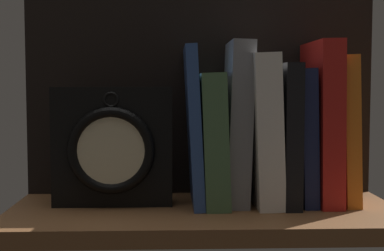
{
  "coord_description": "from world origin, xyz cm",
  "views": [
    {
      "loc": [
        -4.89,
        -82.26,
        18.46
      ],
      "look_at": [
        -1.71,
        3.81,
        12.25
      ],
      "focal_mm": 51.59,
      "sensor_mm": 36.0,
      "label": 1
    }
  ],
  "objects_px": {
    "book_blue_modern": "(194,125)",
    "book_black_skeptic": "(284,134)",
    "book_navy_bierce": "(301,136)",
    "framed_clock": "(113,147)",
    "book_orange_pandolfini": "(341,130)",
    "book_white_catcher": "(262,129)",
    "book_gray_chess": "(237,123)",
    "book_red_requiem": "(321,123)",
    "book_green_romantic": "(213,139)"
  },
  "relations": [
    {
      "from": "book_red_requiem",
      "to": "book_orange_pandolfini",
      "type": "distance_m",
      "value": 0.03
    },
    {
      "from": "book_gray_chess",
      "to": "book_orange_pandolfini",
      "type": "height_order",
      "value": "book_gray_chess"
    },
    {
      "from": "book_gray_chess",
      "to": "book_white_catcher",
      "type": "height_order",
      "value": "book_gray_chess"
    },
    {
      "from": "book_blue_modern",
      "to": "book_green_romantic",
      "type": "distance_m",
      "value": 0.04
    },
    {
      "from": "book_navy_bierce",
      "to": "framed_clock",
      "type": "distance_m",
      "value": 0.3
    },
    {
      "from": "book_white_catcher",
      "to": "framed_clock",
      "type": "height_order",
      "value": "book_white_catcher"
    },
    {
      "from": "book_blue_modern",
      "to": "book_navy_bierce",
      "type": "xyz_separation_m",
      "value": [
        0.17,
        0.0,
        -0.02
      ]
    },
    {
      "from": "book_green_romantic",
      "to": "book_orange_pandolfini",
      "type": "relative_size",
      "value": 0.88
    },
    {
      "from": "book_blue_modern",
      "to": "book_black_skeptic",
      "type": "xyz_separation_m",
      "value": [
        0.14,
        0.0,
        -0.01
      ]
    },
    {
      "from": "book_red_requiem",
      "to": "book_black_skeptic",
      "type": "bearing_deg",
      "value": 180.0
    },
    {
      "from": "book_red_requiem",
      "to": "framed_clock",
      "type": "relative_size",
      "value": 1.38
    },
    {
      "from": "book_navy_bierce",
      "to": "book_black_skeptic",
      "type": "bearing_deg",
      "value": 180.0
    },
    {
      "from": "book_blue_modern",
      "to": "book_navy_bierce",
      "type": "bearing_deg",
      "value": 0.0
    },
    {
      "from": "book_white_catcher",
      "to": "framed_clock",
      "type": "bearing_deg",
      "value": -177.35
    },
    {
      "from": "book_gray_chess",
      "to": "framed_clock",
      "type": "bearing_deg",
      "value": -176.81
    },
    {
      "from": "book_blue_modern",
      "to": "book_orange_pandolfini",
      "type": "distance_m",
      "value": 0.23
    },
    {
      "from": "book_blue_modern",
      "to": "framed_clock",
      "type": "distance_m",
      "value": 0.13
    },
    {
      "from": "book_black_skeptic",
      "to": "book_blue_modern",
      "type": "bearing_deg",
      "value": 180.0
    },
    {
      "from": "book_white_catcher",
      "to": "book_navy_bierce",
      "type": "bearing_deg",
      "value": 0.0
    },
    {
      "from": "book_gray_chess",
      "to": "book_orange_pandolfini",
      "type": "distance_m",
      "value": 0.17
    },
    {
      "from": "book_black_skeptic",
      "to": "framed_clock",
      "type": "distance_m",
      "value": 0.27
    },
    {
      "from": "book_blue_modern",
      "to": "book_navy_bierce",
      "type": "height_order",
      "value": "book_blue_modern"
    },
    {
      "from": "book_orange_pandolfini",
      "to": "book_red_requiem",
      "type": "bearing_deg",
      "value": 180.0
    },
    {
      "from": "book_orange_pandolfini",
      "to": "framed_clock",
      "type": "distance_m",
      "value": 0.36
    },
    {
      "from": "book_white_catcher",
      "to": "framed_clock",
      "type": "distance_m",
      "value": 0.23
    },
    {
      "from": "book_navy_bierce",
      "to": "book_white_catcher",
      "type": "bearing_deg",
      "value": 180.0
    },
    {
      "from": "book_red_requiem",
      "to": "book_orange_pandolfini",
      "type": "relative_size",
      "value": 1.1
    },
    {
      "from": "book_black_skeptic",
      "to": "framed_clock",
      "type": "bearing_deg",
      "value": -177.7
    },
    {
      "from": "book_green_romantic",
      "to": "book_navy_bierce",
      "type": "bearing_deg",
      "value": 0.0
    },
    {
      "from": "book_gray_chess",
      "to": "book_white_catcher",
      "type": "bearing_deg",
      "value": 0.0
    },
    {
      "from": "book_blue_modern",
      "to": "book_black_skeptic",
      "type": "height_order",
      "value": "book_blue_modern"
    },
    {
      "from": "book_blue_modern",
      "to": "framed_clock",
      "type": "bearing_deg",
      "value": -175.07
    },
    {
      "from": "framed_clock",
      "to": "book_navy_bierce",
      "type": "bearing_deg",
      "value": 2.09
    },
    {
      "from": "book_gray_chess",
      "to": "framed_clock",
      "type": "relative_size",
      "value": 1.38
    },
    {
      "from": "book_orange_pandolfini",
      "to": "book_green_romantic",
      "type": "bearing_deg",
      "value": 180.0
    },
    {
      "from": "book_red_requiem",
      "to": "book_navy_bierce",
      "type": "bearing_deg",
      "value": 180.0
    },
    {
      "from": "book_navy_bierce",
      "to": "book_orange_pandolfini",
      "type": "height_order",
      "value": "book_orange_pandolfini"
    },
    {
      "from": "book_blue_modern",
      "to": "book_black_skeptic",
      "type": "relative_size",
      "value": 1.12
    },
    {
      "from": "book_blue_modern",
      "to": "book_white_catcher",
      "type": "height_order",
      "value": "book_blue_modern"
    },
    {
      "from": "book_black_skeptic",
      "to": "book_orange_pandolfini",
      "type": "relative_size",
      "value": 0.95
    },
    {
      "from": "book_green_romantic",
      "to": "book_blue_modern",
      "type": "bearing_deg",
      "value": 180.0
    },
    {
      "from": "book_red_requiem",
      "to": "framed_clock",
      "type": "height_order",
      "value": "book_red_requiem"
    },
    {
      "from": "book_orange_pandolfini",
      "to": "framed_clock",
      "type": "relative_size",
      "value": 1.26
    },
    {
      "from": "book_navy_bierce",
      "to": "book_blue_modern",
      "type": "bearing_deg",
      "value": 180.0
    },
    {
      "from": "book_gray_chess",
      "to": "book_orange_pandolfini",
      "type": "xyz_separation_m",
      "value": [
        0.17,
        0.0,
        -0.01
      ]
    },
    {
      "from": "book_green_romantic",
      "to": "book_red_requiem",
      "type": "distance_m",
      "value": 0.17
    },
    {
      "from": "book_white_catcher",
      "to": "book_gray_chess",
      "type": "bearing_deg",
      "value": 180.0
    },
    {
      "from": "book_green_romantic",
      "to": "framed_clock",
      "type": "height_order",
      "value": "book_green_romantic"
    },
    {
      "from": "book_green_romantic",
      "to": "book_black_skeptic",
      "type": "relative_size",
      "value": 0.93
    },
    {
      "from": "book_red_requiem",
      "to": "book_green_romantic",
      "type": "bearing_deg",
      "value": 180.0
    }
  ]
}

